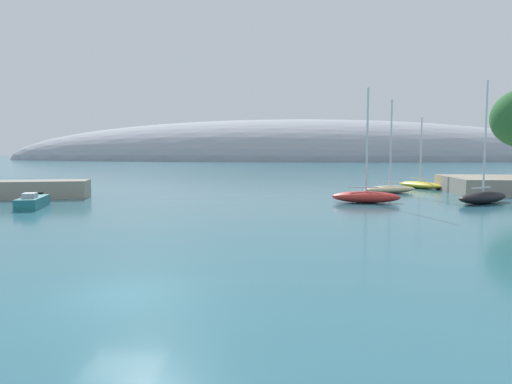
# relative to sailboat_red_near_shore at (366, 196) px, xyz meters

# --- Properties ---
(water) EXTENTS (600.00, 600.00, 0.00)m
(water) POSITION_rel_sailboat_red_near_shore_xyz_m (-12.04, -27.77, -0.61)
(water) COLOR #2D6675
(water) RESTS_ON ground
(distant_ridge) EXTENTS (250.30, 74.95, 34.19)m
(distant_ridge) POSITION_rel_sailboat_red_near_shore_xyz_m (-6.15, 165.45, -0.61)
(distant_ridge) COLOR #999EA8
(distant_ridge) RESTS_ON ground
(sailboat_red_near_shore) EXTENTS (6.11, 2.78, 9.98)m
(sailboat_red_near_shore) POSITION_rel_sailboat_red_near_shore_xyz_m (0.00, 0.00, 0.00)
(sailboat_red_near_shore) COLOR red
(sailboat_red_near_shore) RESTS_ON water
(sailboat_sand_mid_mooring) EXTENTS (6.37, 4.15, 9.91)m
(sailboat_sand_mid_mooring) POSITION_rel_sailboat_red_near_shore_xyz_m (3.98, 9.69, -0.08)
(sailboat_sand_mid_mooring) COLOR #C6B284
(sailboat_sand_mid_mooring) RESTS_ON water
(sailboat_black_outer_mooring) EXTENTS (6.21, 5.46, 10.58)m
(sailboat_black_outer_mooring) POSITION_rel_sailboat_red_near_shore_xyz_m (10.07, 0.27, -0.00)
(sailboat_black_outer_mooring) COLOR black
(sailboat_black_outer_mooring) RESTS_ON water
(sailboat_yellow_end_of_line) EXTENTS (5.30, 6.90, 8.52)m
(sailboat_yellow_end_of_line) POSITION_rel_sailboat_red_near_shore_xyz_m (8.93, 16.59, -0.12)
(sailboat_yellow_end_of_line) COLOR yellow
(sailboat_yellow_end_of_line) RESTS_ON water
(motorboat_teal_alongside_breakwater) EXTENTS (2.83, 5.45, 1.26)m
(motorboat_teal_alongside_breakwater) POSITION_rel_sailboat_red_near_shore_xyz_m (-27.38, -5.61, -0.14)
(motorboat_teal_alongside_breakwater) COLOR #1E6B70
(motorboat_teal_alongside_breakwater) RESTS_ON water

